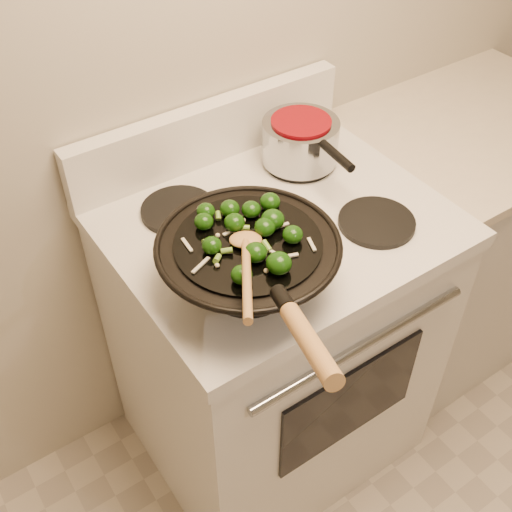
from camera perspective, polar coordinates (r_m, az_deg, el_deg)
stove at (r=1.84m, az=1.47°, el=-7.38°), size 0.78×0.67×1.08m
counter_unit at (r=2.26m, az=16.79°, el=1.46°), size 0.79×0.62×0.91m
wok at (r=1.30m, az=-0.63°, el=-0.51°), size 0.38×0.61×0.24m
stirfry at (r=1.26m, az=-0.48°, el=2.22°), size 0.26×0.27×0.04m
wooden_spoon at (r=1.19m, az=-0.88°, el=-0.36°), size 0.19×0.27×0.08m
saucepan at (r=1.66m, az=3.99°, el=10.20°), size 0.20×0.32×0.11m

